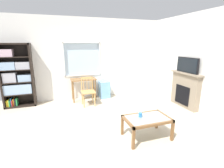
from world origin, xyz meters
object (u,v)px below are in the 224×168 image
Objects in this scene: bookshelf at (16,76)px; wooden_chair at (88,91)px; desk_under_window at (84,83)px; coffee_table at (147,121)px; plastic_drawer_unit at (104,89)px; fireplace at (185,90)px; sippy_cup at (140,115)px; tv at (187,65)px.

bookshelf is 2.17× the size of wooden_chair.
desk_under_window reaches higher than coffee_table.
plastic_drawer_unit is (0.70, 0.56, -0.16)m from wooden_chair.
desk_under_window is at bearing -3.05° from bookshelf.
wooden_chair is at bearing 158.70° from fireplace.
fireplace is at bearing -29.36° from desk_under_window.
wooden_chair reaches higher than sippy_cup.
bookshelf is 2.41× the size of tv.
bookshelf is at bearing 134.79° from coffee_table.
desk_under_window is 0.94× the size of wooden_chair.
wooden_chair is at bearing 107.37° from sippy_cup.
wooden_chair is at bearing 109.38° from coffee_table.
plastic_drawer_unit reaches higher than sippy_cup.
fireplace is 2.34m from coffee_table.
plastic_drawer_unit is 2.83m from coffee_table.
bookshelf is 21.67× the size of sippy_cup.
desk_under_window reaches higher than plastic_drawer_unit.
wooden_chair is 10.00× the size of sippy_cup.
tv is at bearing 27.15° from sippy_cup.
tv reaches higher than wooden_chair.
tv is at bearing 180.00° from fireplace.
desk_under_window is at bearing 95.49° from wooden_chair.
bookshelf is 4.11m from coffee_table.
tv is 2.50m from coffee_table.
desk_under_window is 1.40× the size of plastic_drawer_unit.
wooden_chair is (2.07, -0.62, -0.49)m from bookshelf.
tv is at bearing -29.51° from desk_under_window.
plastic_drawer_unit is 0.65× the size of coffee_table.
fireplace reaches higher than plastic_drawer_unit.
bookshelf is 5.18m from tv.
sippy_cup is at bearing -152.85° from tv.
tv is at bearing -19.46° from bookshelf.
sippy_cup reaches higher than coffee_table.
tv is (4.87, -1.72, 0.35)m from bookshelf.
fireplace is 0.77m from tv.
bookshelf is at bearing 176.95° from desk_under_window.
tv is (2.80, -1.10, 0.85)m from wooden_chair.
desk_under_window is 1.04× the size of tv.
fireplace is at bearing 30.03° from coffee_table.
wooden_chair is 3.03m from fireplace.
desk_under_window is at bearing 150.64° from fireplace.
plastic_drawer_unit reaches higher than coffee_table.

